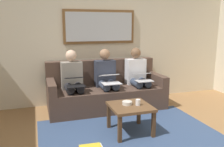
{
  "coord_description": "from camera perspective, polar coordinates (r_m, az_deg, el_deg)",
  "views": [
    {
      "loc": [
        1.26,
        2.22,
        1.58
      ],
      "look_at": [
        0.0,
        -1.7,
        0.75
      ],
      "focal_mm": 38.52,
      "sensor_mm": 36.0,
      "label": 1
    }
  ],
  "objects": [
    {
      "name": "coffee_table",
      "position": [
        3.59,
        4.36,
        -8.53
      ],
      "size": [
        0.59,
        0.59,
        0.42
      ],
      "color": "brown",
      "rests_on": "ground_plane"
    },
    {
      "name": "couch",
      "position": [
        4.69,
        -1.57,
        -4.29
      ],
      "size": [
        2.2,
        0.9,
        0.9
      ],
      "color": "#4C382D",
      "rests_on": "ground_plane"
    },
    {
      "name": "person_left",
      "position": [
        4.78,
        6.03,
        -0.41
      ],
      "size": [
        0.38,
        0.58,
        1.14
      ],
      "color": "silver",
      "rests_on": "couch"
    },
    {
      "name": "laptop_black",
      "position": [
        4.19,
        -8.83,
        -1.88
      ],
      "size": [
        0.31,
        0.36,
        0.15
      ],
      "color": "black"
    },
    {
      "name": "person_middle",
      "position": [
        4.56,
        -1.35,
        -0.91
      ],
      "size": [
        0.38,
        0.58,
        1.14
      ],
      "color": "#2D3342",
      "rests_on": "couch"
    },
    {
      "name": "person_right",
      "position": [
        4.42,
        -9.32,
        -1.45
      ],
      "size": [
        0.38,
        0.58,
        1.14
      ],
      "color": "gray",
      "rests_on": "couch"
    },
    {
      "name": "laptop_silver",
      "position": [
        4.55,
        7.29,
        -0.79
      ],
      "size": [
        0.31,
        0.34,
        0.15
      ],
      "color": "silver"
    },
    {
      "name": "framed_mirror",
      "position": [
        4.89,
        -2.95,
        11.03
      ],
      "size": [
        1.46,
        0.05,
        0.67
      ],
      "color": "brown"
    },
    {
      "name": "wall_rear",
      "position": [
        4.99,
        -3.2,
        8.16
      ],
      "size": [
        6.0,
        0.12,
        2.6
      ],
      "primitive_type": "cube",
      "color": "beige",
      "rests_on": "ground_plane"
    },
    {
      "name": "cup",
      "position": [
        3.57,
        6.18,
        -6.83
      ],
      "size": [
        0.07,
        0.07,
        0.09
      ],
      "primitive_type": "cylinder",
      "color": "silver",
      "rests_on": "coffee_table"
    },
    {
      "name": "laptop_white",
      "position": [
        4.33,
        -0.45,
        -1.25
      ],
      "size": [
        0.33,
        0.38,
        0.16
      ],
      "color": "white"
    },
    {
      "name": "bowl",
      "position": [
        3.59,
        3.61,
        -7.0
      ],
      "size": [
        0.15,
        0.15,
        0.05
      ],
      "primitive_type": "cylinder",
      "color": "beige",
      "rests_on": "coffee_table"
    },
    {
      "name": "area_rug",
      "position": [
        3.68,
        4.19,
        -14.03
      ],
      "size": [
        2.6,
        1.8,
        0.01
      ],
      "primitive_type": "cube",
      "color": "#33476B",
      "rests_on": "ground_plane"
    }
  ]
}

